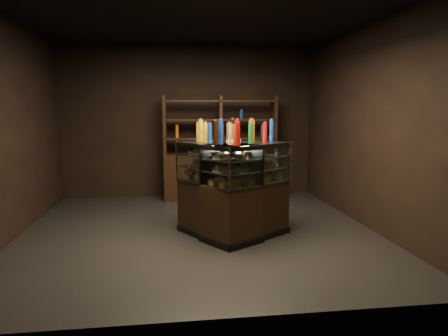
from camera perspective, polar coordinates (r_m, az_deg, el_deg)
The scene contains 7 objects.
ground at distance 5.87m, azimuth -3.62°, elevation -8.91°, with size 5.00×5.00×0.00m, color black.
room_shell at distance 5.61m, azimuth -3.81°, elevation 10.39°, with size 5.02×5.02×3.01m.
display_case at distance 5.48m, azimuth 1.15°, elevation -5.36°, with size 1.60×1.33×1.30m.
food_display at distance 5.37m, azimuth 1.16°, elevation 0.23°, with size 1.25×1.03×0.41m.
bottles_top at distance 5.33m, azimuth 1.18°, elevation 5.08°, with size 1.08×0.89×0.30m.
potted_conifer at distance 5.97m, azimuth 4.83°, elevation -4.58°, with size 0.33×0.33×0.71m.
back_shelving at distance 7.78m, azimuth -0.56°, elevation -0.01°, with size 2.18×0.47×2.00m.
Camera 1 is at (-0.38, -5.59, 1.73)m, focal length 32.00 mm.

